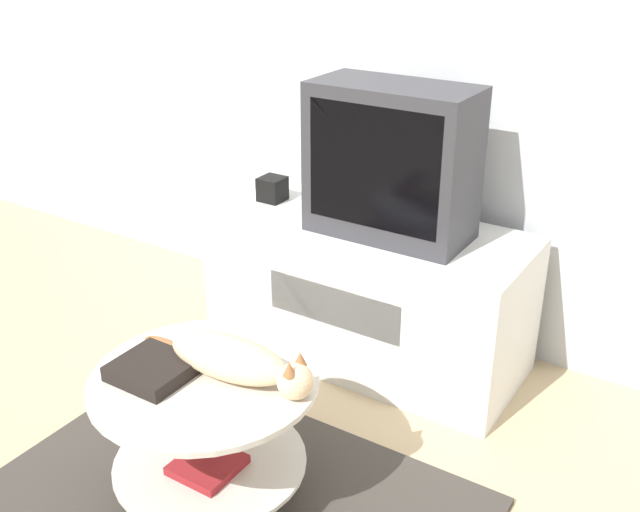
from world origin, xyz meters
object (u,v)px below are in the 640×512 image
Objects in this scene: tv at (392,162)px; speaker at (272,189)px; dvd_box at (153,369)px; cat at (236,360)px.

speaker is (-0.56, 0.05, -0.23)m from tv.
speaker is at bearing 108.82° from dvd_box.
tv is 2.81× the size of dvd_box.
dvd_box is at bearing -100.51° from tv.
tv reaches higher than speaker.
tv is at bearing 87.41° from cat.
speaker is 1.16m from dvd_box.
tv is 5.93× the size of speaker.
speaker is 1.13m from cat.
speaker is 0.47× the size of dvd_box.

